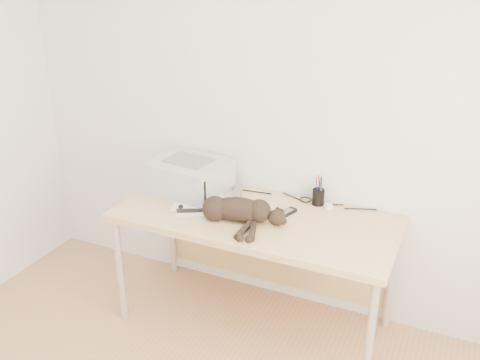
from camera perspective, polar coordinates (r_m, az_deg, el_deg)
The scene contains 11 objects.
wall_back at distance 3.15m, azimuth 4.29°, elevation 8.06°, with size 3.50×3.50×0.00m, color silver.
desk at distance 3.17m, azimuth 2.18°, elevation -5.32°, with size 1.60×0.70×0.74m.
printer at distance 3.32m, azimuth -5.44°, elevation 0.46°, with size 0.48×0.42×0.21m.
papers at distance 3.16m, azimuth -3.92°, elevation -2.69°, with size 0.43×0.37×0.01m.
cat at distance 2.95m, azimuth -0.52°, elevation -3.29°, with size 0.65×0.31×0.15m.
mug at distance 3.30m, azimuth -2.77°, elevation -0.64°, with size 0.10×0.10×0.09m, color white.
pen_cup at distance 3.18m, azimuth 8.35°, elevation -1.77°, with size 0.07×0.07×0.18m.
remote_grey at distance 3.32m, azimuth -0.22°, elevation -1.16°, with size 0.05×0.17×0.02m, color slate.
remote_black at distance 3.05m, azimuth 4.79°, elevation -3.60°, with size 0.05×0.17×0.02m, color black.
mouse at distance 3.17m, azimuth 9.41°, elevation -2.61°, with size 0.06×0.10×0.03m, color white.
cable_tangle at distance 3.29m, azimuth 3.70°, elevation -1.48°, with size 1.36×0.08×0.01m, color black, non-canonical shape.
Camera 1 is at (1.04, -1.10, 2.13)m, focal length 40.00 mm.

